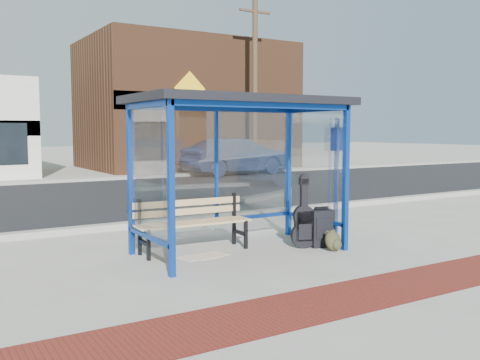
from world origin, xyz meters
TOP-DOWN VIEW (x-y plane):
  - ground at (0.00, 0.00)m, footprint 120.00×120.00m
  - brick_paver_strip at (0.00, -2.60)m, footprint 60.00×1.00m
  - curb_near at (0.00, 2.90)m, footprint 60.00×0.25m
  - street_asphalt at (0.00, 8.00)m, footprint 60.00×10.00m
  - curb_far at (0.00, 13.10)m, footprint 60.00×0.25m
  - far_sidewalk at (0.00, 15.00)m, footprint 60.00×4.00m
  - bus_shelter at (0.00, 0.07)m, footprint 3.30×1.80m
  - storefront_brown at (8.00, 18.49)m, footprint 10.00×7.08m
  - tree_right at (12.50, 22.00)m, footprint 3.60×3.60m
  - utility_pole_east at (9.00, 13.40)m, footprint 1.60×0.24m
  - bench at (-0.60, 0.46)m, footprint 1.86×0.53m
  - guitar_bag at (1.05, -0.27)m, footprint 0.43×0.25m
  - suitcase at (1.35, -0.35)m, footprint 0.42×0.32m
  - backpack at (1.30, -0.71)m, footprint 0.28×0.26m
  - sign_post at (1.81, -0.19)m, footprint 0.14×0.25m
  - newspaper_a at (-0.86, 0.05)m, footprint 0.35×0.41m
  - newspaper_b at (-0.40, 0.08)m, footprint 0.35×0.41m
  - newspaper_c at (-0.64, 0.03)m, footprint 0.35×0.42m
  - parked_car at (7.65, 12.74)m, footprint 4.88×2.01m
  - fire_hydrant at (10.95, 14.11)m, footprint 0.30×0.20m

SIDE VIEW (x-z plane):
  - ground at x=0.00m, z-range 0.00..0.00m
  - street_asphalt at x=0.00m, z-range 0.00..0.00m
  - newspaper_a at x=-0.86m, z-range 0.00..0.01m
  - newspaper_b at x=-0.40m, z-range 0.00..0.01m
  - newspaper_c at x=-0.64m, z-range 0.00..0.01m
  - far_sidewalk at x=0.00m, z-range 0.00..0.01m
  - brick_paver_strip at x=0.00m, z-range 0.00..0.01m
  - curb_near at x=0.00m, z-range 0.00..0.12m
  - curb_far at x=0.00m, z-range 0.00..0.12m
  - backpack at x=1.30m, z-range -0.01..0.33m
  - suitcase at x=1.35m, z-range -0.03..0.64m
  - fire_hydrant at x=10.95m, z-range 0.03..0.69m
  - guitar_bag at x=1.05m, z-range -0.15..0.98m
  - bench at x=-0.60m, z-range 0.06..0.93m
  - parked_car at x=7.65m, z-range 0.00..1.57m
  - sign_post at x=1.81m, z-range 0.13..2.24m
  - bus_shelter at x=0.00m, z-range 0.86..3.28m
  - storefront_brown at x=8.00m, z-range 0.00..6.40m
  - utility_pole_east at x=9.00m, z-range 0.11..8.11m
  - tree_right at x=12.50m, z-range 1.94..8.97m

